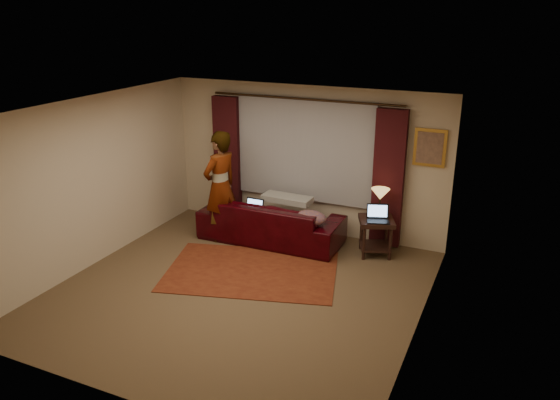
% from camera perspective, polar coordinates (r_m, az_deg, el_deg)
% --- Properties ---
extents(floor, '(5.00, 5.00, 0.01)m').
position_cam_1_polar(floor, '(7.93, -4.29, -9.43)').
color(floor, brown).
rests_on(floor, ground).
extents(ceiling, '(5.00, 5.00, 0.02)m').
position_cam_1_polar(ceiling, '(7.05, -4.83, 9.42)').
color(ceiling, silver).
rests_on(ceiling, ground).
extents(wall_back, '(5.00, 0.02, 2.60)m').
position_cam_1_polar(wall_back, '(9.54, 2.68, 4.17)').
color(wall_back, beige).
rests_on(wall_back, ground).
extents(wall_front, '(5.00, 0.02, 2.60)m').
position_cam_1_polar(wall_front, '(5.53, -17.21, -8.70)').
color(wall_front, beige).
rests_on(wall_front, ground).
extents(wall_left, '(0.02, 5.00, 2.60)m').
position_cam_1_polar(wall_left, '(8.82, -18.96, 1.79)').
color(wall_left, beige).
rests_on(wall_left, ground).
extents(wall_right, '(0.02, 5.00, 2.60)m').
position_cam_1_polar(wall_right, '(6.63, 14.82, -3.61)').
color(wall_right, beige).
rests_on(wall_right, ground).
extents(sheer_curtain, '(2.50, 0.05, 1.80)m').
position_cam_1_polar(sheer_curtain, '(9.44, 2.56, 5.25)').
color(sheer_curtain, '#9B9BA2').
rests_on(sheer_curtain, wall_back).
extents(drape_left, '(0.50, 0.14, 2.30)m').
position_cam_1_polar(drape_left, '(10.11, -5.50, 4.28)').
color(drape_left, '#340D10').
rests_on(drape_left, floor).
extents(drape_right, '(0.50, 0.14, 2.30)m').
position_cam_1_polar(drape_right, '(9.05, 11.26, 2.15)').
color(drape_right, '#340D10').
rests_on(drape_right, floor).
extents(curtain_rod, '(0.04, 0.04, 3.40)m').
position_cam_1_polar(curtain_rod, '(9.21, 2.53, 10.49)').
color(curtain_rod, '#312112').
rests_on(curtain_rod, wall_back).
extents(picture_frame, '(0.50, 0.04, 0.60)m').
position_cam_1_polar(picture_frame, '(8.87, 15.40, 5.29)').
color(picture_frame, gold).
rests_on(picture_frame, wall_back).
extents(sofa, '(2.46, 1.09, 0.99)m').
position_cam_1_polar(sofa, '(9.31, -0.94, -1.44)').
color(sofa, black).
rests_on(sofa, floor).
extents(throw_blanket, '(0.87, 0.37, 0.10)m').
position_cam_1_polar(throw_blanket, '(9.25, 0.76, 1.67)').
color(throw_blanket, gray).
rests_on(throw_blanket, sofa).
extents(clothing_pile, '(0.61, 0.52, 0.22)m').
position_cam_1_polar(clothing_pile, '(8.82, 3.18, -1.92)').
color(clothing_pile, '#6F4A51').
rests_on(clothing_pile, sofa).
extents(laptop_sofa, '(0.33, 0.36, 0.23)m').
position_cam_1_polar(laptop_sofa, '(9.28, -2.98, -0.78)').
color(laptop_sofa, black).
rests_on(laptop_sofa, sofa).
extents(area_rug, '(2.93, 2.34, 0.01)m').
position_cam_1_polar(area_rug, '(8.44, -2.99, -7.42)').
color(area_rug, maroon).
rests_on(area_rug, floor).
extents(end_table, '(0.70, 0.70, 0.62)m').
position_cam_1_polar(end_table, '(8.99, 9.95, -3.80)').
color(end_table, black).
rests_on(end_table, floor).
extents(tiffany_lamp, '(0.38, 0.38, 0.48)m').
position_cam_1_polar(tiffany_lamp, '(8.89, 10.38, -0.30)').
color(tiffany_lamp, olive).
rests_on(tiffany_lamp, end_table).
extents(laptop_table, '(0.45, 0.47, 0.25)m').
position_cam_1_polar(laptop_table, '(8.73, 10.24, -1.46)').
color(laptop_table, black).
rests_on(laptop_table, end_table).
extents(person, '(0.70, 0.70, 1.91)m').
position_cam_1_polar(person, '(9.29, -6.25, 1.43)').
color(person, gray).
rests_on(person, floor).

